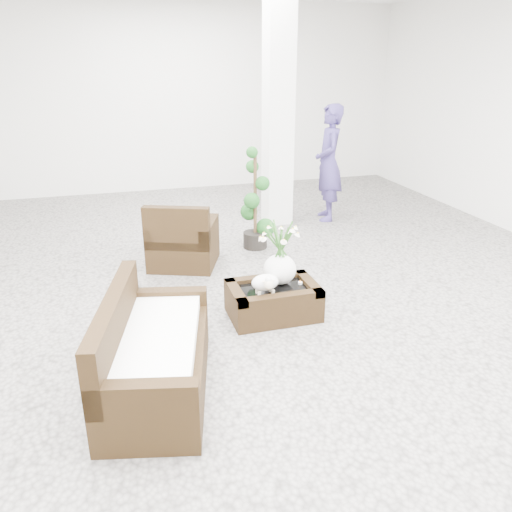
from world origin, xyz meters
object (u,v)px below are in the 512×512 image
object	(u,v)px
armchair	(183,233)
loveseat	(156,345)
topiary	(255,199)
coffee_table	(273,302)

from	to	relation	value
armchair	loveseat	xyz separation A→B (m)	(-0.61, -2.61, -0.02)
loveseat	topiary	size ratio (longest dim) A/B	1.11
armchair	loveseat	size ratio (longest dim) A/B	0.55
loveseat	coffee_table	bearing A→B (deg)	-40.44
coffee_table	armchair	bearing A→B (deg)	111.55
loveseat	topiary	xyz separation A→B (m)	(1.67, 2.94, 0.28)
armchair	loveseat	bearing A→B (deg)	98.06
coffee_table	armchair	size ratio (longest dim) A/B	1.05
topiary	armchair	bearing A→B (deg)	-162.24
armchair	loveseat	distance (m)	2.68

